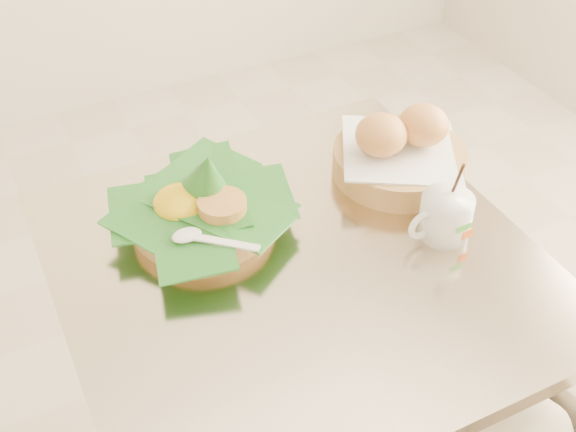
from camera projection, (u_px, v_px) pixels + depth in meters
name	position (u px, v px, depth m)	size (l,w,h in m)	color
cafe_table	(296.00, 352.00, 1.24)	(0.70, 0.70, 0.75)	gray
rice_basket	(202.00, 204.00, 1.13)	(0.29, 0.29, 0.14)	tan
bread_basket	(400.00, 152.00, 1.23)	(0.26, 0.26, 0.12)	tan
coffee_mug	(445.00, 215.00, 1.11)	(0.11, 0.08, 0.14)	white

